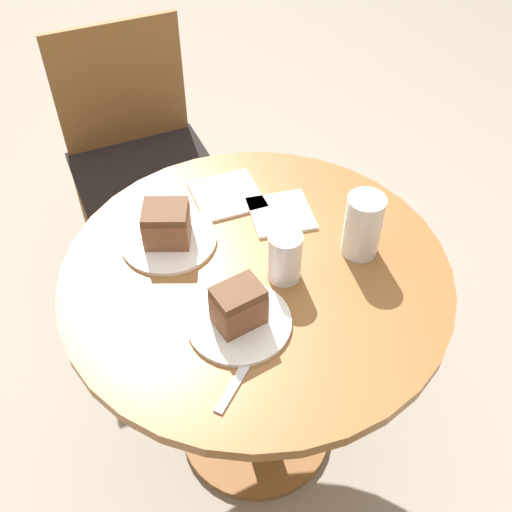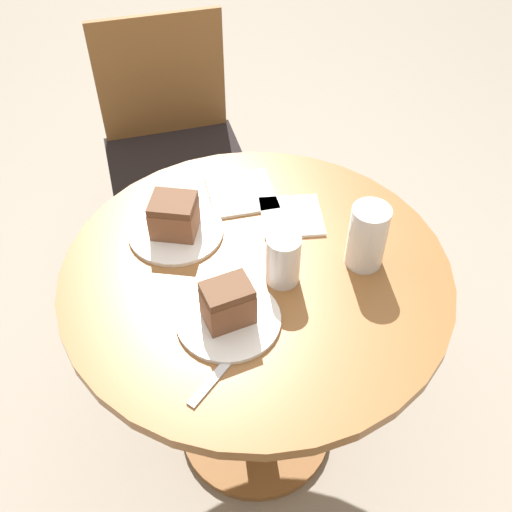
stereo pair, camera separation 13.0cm
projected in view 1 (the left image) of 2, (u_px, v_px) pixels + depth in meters
The scene contains 12 objects.
ground_plane at pixel (256, 429), 1.85m from camera, with size 8.00×8.00×0.00m, color gray.
table at pixel (256, 319), 1.46m from camera, with size 0.87×0.87×0.73m.
chair at pixel (139, 156), 2.02m from camera, with size 0.52×0.49×0.89m.
plate_near at pixel (239, 322), 1.22m from camera, with size 0.22×0.22×0.01m.
plate_far at pixel (169, 240), 1.38m from camera, with size 0.22×0.22×0.01m.
cake_slice_near at pixel (238, 306), 1.18m from camera, with size 0.10×0.07×0.10m.
cake_slice_far at pixel (166, 224), 1.35m from camera, with size 0.13×0.13×0.09m.
glass_lemonade at pixel (362, 228), 1.32m from camera, with size 0.08×0.08×0.15m.
glass_water at pixel (285, 259), 1.27m from camera, with size 0.07×0.07×0.12m.
napkin_stack at pixel (227, 195), 1.50m from camera, with size 0.19×0.19×0.01m.
fork at pixel (238, 378), 1.13m from camera, with size 0.15×0.10×0.00m.
napkin_side at pixel (281, 213), 1.45m from camera, with size 0.19×0.19×0.01m.
Camera 1 is at (-0.49, -0.76, 1.70)m, focal length 42.00 mm.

